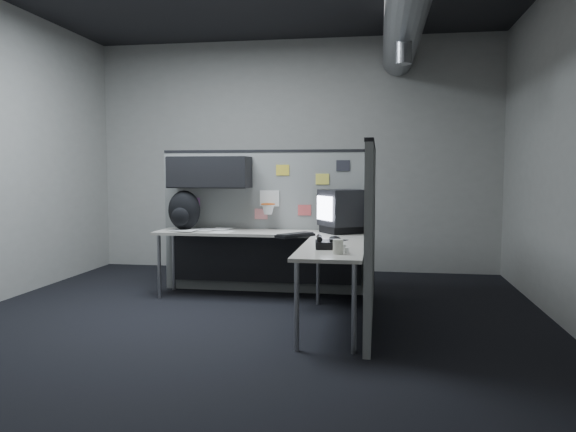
% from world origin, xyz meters
% --- Properties ---
extents(room, '(5.62, 5.62, 3.22)m').
position_xyz_m(room, '(0.56, 0.00, 2.10)').
color(room, black).
rests_on(room, ground).
extents(partition_back, '(2.44, 0.42, 1.63)m').
position_xyz_m(partition_back, '(-0.25, 1.23, 1.00)').
color(partition_back, slate).
rests_on(partition_back, ground).
extents(partition_right, '(0.07, 2.23, 1.63)m').
position_xyz_m(partition_right, '(1.10, 0.22, 0.82)').
color(partition_right, slate).
rests_on(partition_right, ground).
extents(desk, '(2.31, 2.11, 0.73)m').
position_xyz_m(desk, '(0.15, 0.70, 0.61)').
color(desk, '#ABA69A').
rests_on(desk, ground).
extents(monitor, '(0.56, 0.56, 0.46)m').
position_xyz_m(monitor, '(0.79, 1.00, 0.97)').
color(monitor, black).
rests_on(monitor, desk).
extents(keyboard, '(0.38, 0.43, 0.04)m').
position_xyz_m(keyboard, '(0.35, 0.55, 0.75)').
color(keyboard, black).
rests_on(keyboard, desk).
extents(mouse, '(0.25, 0.27, 0.05)m').
position_xyz_m(mouse, '(0.76, 0.31, 0.75)').
color(mouse, black).
rests_on(mouse, desk).
extents(phone, '(0.24, 0.26, 0.11)m').
position_xyz_m(phone, '(0.74, -0.23, 0.77)').
color(phone, black).
rests_on(phone, desk).
extents(bottles, '(0.12, 0.15, 0.07)m').
position_xyz_m(bottles, '(0.88, -0.44, 0.76)').
color(bottles, silver).
rests_on(bottles, desk).
extents(cup, '(0.11, 0.11, 0.12)m').
position_xyz_m(cup, '(0.86, -0.54, 0.79)').
color(cup, beige).
rests_on(cup, desk).
extents(papers, '(0.72, 0.52, 0.01)m').
position_xyz_m(papers, '(-0.74, 0.97, 0.74)').
color(papers, white).
rests_on(papers, desk).
extents(backpack, '(0.43, 0.41, 0.44)m').
position_xyz_m(backpack, '(-0.97, 0.99, 0.95)').
color(backpack, black).
rests_on(backpack, desk).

